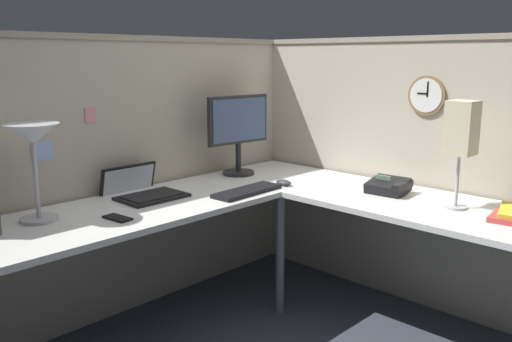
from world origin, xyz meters
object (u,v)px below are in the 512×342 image
(keyboard, at_px, (247,191))
(laptop, at_px, (141,191))
(computer_mouse, at_px, (283,183))
(cell_phone, at_px, (117,218))
(wall_clock, at_px, (427,95))
(office_phone, at_px, (389,187))
(desk_lamp_paper, at_px, (461,131))
(monitor, at_px, (238,129))
(desk_lamp_dome, at_px, (33,142))

(keyboard, bearing_deg, laptop, 136.25)
(computer_mouse, xyz_separation_m, cell_phone, (-1.03, 0.12, -0.01))
(wall_clock, bearing_deg, office_phone, 171.70)
(keyboard, distance_m, wall_clock, 1.14)
(desk_lamp_paper, height_order, wall_clock, wall_clock)
(monitor, height_order, laptop, monitor)
(laptop, distance_m, desk_lamp_paper, 1.66)
(keyboard, xyz_separation_m, computer_mouse, (0.27, -0.03, 0.01))
(laptop, distance_m, cell_phone, 0.44)
(monitor, xyz_separation_m, desk_lamp_paper, (0.20, -1.33, 0.09))
(laptop, distance_m, keyboard, 0.57)
(desk_lamp_dome, xyz_separation_m, wall_clock, (1.84, -0.94, 0.16))
(desk_lamp_dome, bearing_deg, keyboard, -17.83)
(monitor, xyz_separation_m, laptop, (-0.73, 0.00, -0.27))
(monitor, distance_m, laptop, 0.78)
(office_phone, bearing_deg, desk_lamp_paper, -94.89)
(monitor, xyz_separation_m, cell_phone, (-1.06, -0.29, -0.29))
(laptop, relative_size, office_phone, 1.75)
(computer_mouse, bearing_deg, wall_clock, -46.69)
(monitor, bearing_deg, wall_clock, -62.26)
(monitor, relative_size, laptop, 1.31)
(monitor, distance_m, wall_clock, 1.14)
(cell_phone, relative_size, office_phone, 0.66)
(desk_lamp_dome, bearing_deg, cell_phone, -42.24)
(desk_lamp_dome, distance_m, desk_lamp_paper, 1.99)
(cell_phone, bearing_deg, office_phone, -33.13)
(monitor, relative_size, computer_mouse, 4.81)
(keyboard, bearing_deg, desk_lamp_paper, -64.60)
(monitor, xyz_separation_m, keyboard, (-0.30, -0.38, -0.28))
(desk_lamp_dome, bearing_deg, laptop, 5.07)
(office_phone, distance_m, desk_lamp_paper, 0.52)
(computer_mouse, bearing_deg, keyboard, 174.51)
(computer_mouse, distance_m, desk_lamp_paper, 1.02)
(computer_mouse, bearing_deg, desk_lamp_dome, 164.69)
(desk_lamp_dome, relative_size, cell_phone, 3.09)
(keyboard, bearing_deg, office_phone, -48.96)
(cell_phone, xyz_separation_m, desk_lamp_paper, (1.26, -1.05, 0.38))
(monitor, xyz_separation_m, computer_mouse, (-0.03, -0.40, -0.28))
(monitor, xyz_separation_m, wall_clock, (0.52, -0.99, 0.23))
(office_phone, height_order, desk_lamp_paper, desk_lamp_paper)
(keyboard, bearing_deg, desk_lamp_dome, 159.93)
(computer_mouse, bearing_deg, monitor, 85.75)
(computer_mouse, height_order, cell_phone, computer_mouse)
(monitor, height_order, wall_clock, wall_clock)
(cell_phone, bearing_deg, desk_lamp_paper, -45.89)
(monitor, distance_m, desk_lamp_dome, 1.32)
(wall_clock, bearing_deg, cell_phone, 156.13)
(office_phone, bearing_deg, monitor, 103.65)
(laptop, bearing_deg, keyboard, -41.51)
(desk_lamp_paper, bearing_deg, wall_clock, 47.04)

